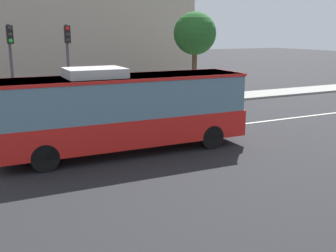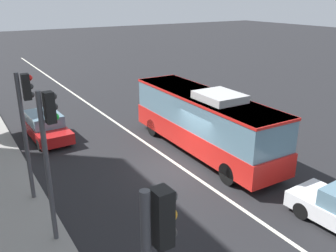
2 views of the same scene
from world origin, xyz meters
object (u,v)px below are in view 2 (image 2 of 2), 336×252
(sedan_red, at_px, (45,126))
(traffic_light_far_corner, at_px, (49,142))
(traffic_light_near_corner, at_px, (26,116))
(transit_bus, at_px, (204,119))

(sedan_red, xyz_separation_m, traffic_light_far_corner, (-9.65, 1.98, 2.84))
(sedan_red, xyz_separation_m, traffic_light_near_corner, (-6.58, 2.02, 2.84))
(sedan_red, distance_m, traffic_light_far_corner, 10.26)
(sedan_red, bearing_deg, transit_bus, 43.62)
(sedan_red, bearing_deg, traffic_light_far_corner, -13.64)
(sedan_red, height_order, traffic_light_far_corner, traffic_light_far_corner)
(transit_bus, distance_m, traffic_light_near_corner, 8.70)
(transit_bus, xyz_separation_m, traffic_light_near_corner, (-0.23, 8.52, 1.75))
(transit_bus, height_order, traffic_light_far_corner, traffic_light_far_corner)
(traffic_light_far_corner, bearing_deg, sedan_red, 74.27)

